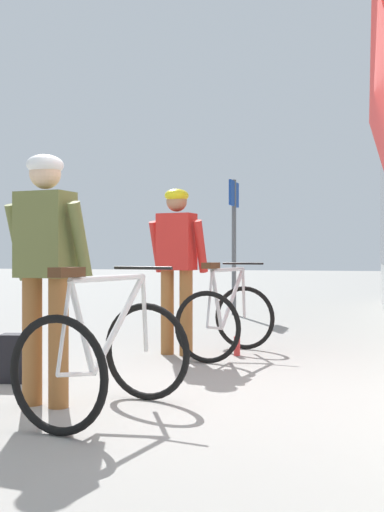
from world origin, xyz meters
name	(u,v)px	position (x,y,z in m)	size (l,w,h in m)	color
ground_plane	(236,399)	(0.00, 0.00, 0.00)	(80.00, 80.00, 0.00)	gray
cyclist_near_in_red	(177,256)	(-1.02, 1.88, 1.05)	(0.64, 0.37, 1.76)	#935B2D
cyclist_far_in_olive	(45,256)	(-1.25, -0.56, 1.05)	(0.64, 0.36, 1.76)	#935B2D
bicycle_near_silver	(227,318)	(-0.49, 1.94, 0.40)	(0.89, 1.18, 0.99)	black
bicycle_far_white	(106,355)	(-0.73, -0.70, 0.40)	(0.90, 1.19, 0.99)	black
backpack_on_platform	(18,358)	(-1.88, 0.14, 0.20)	(0.28, 0.18, 0.40)	black
water_bottle_near_the_bikes	(237,346)	(-0.39, 1.98, 0.10)	(0.07, 0.07, 0.20)	red
platform_sign_post	(234,223)	(-1.35, 6.47, 1.62)	(0.08, 0.70, 2.40)	#595B60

